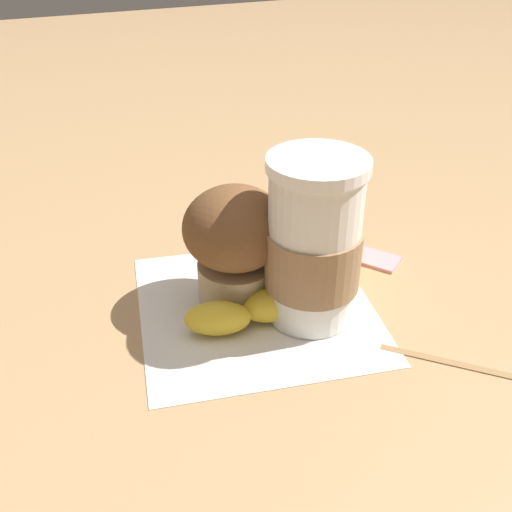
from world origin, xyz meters
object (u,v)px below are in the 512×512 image
at_px(coffee_cup, 314,245).
at_px(muffin, 235,240).
at_px(sugar_packet, 375,257).
at_px(banana, 296,287).

height_order(coffee_cup, muffin, coffee_cup).
height_order(coffee_cup, sugar_packet, coffee_cup).
bearing_deg(muffin, sugar_packet, -177.24).
bearing_deg(sugar_packet, banana, 17.98).
bearing_deg(banana, muffin, -29.19).
height_order(muffin, sugar_packet, muffin).
relative_size(coffee_cup, sugar_packet, 3.05).
distance_m(muffin, banana, 0.07).
relative_size(muffin, banana, 0.51).
bearing_deg(banana, sugar_packet, -162.02).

